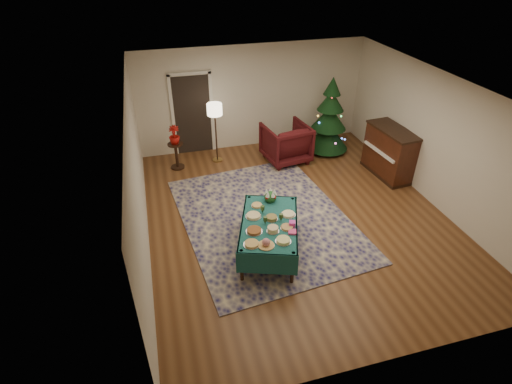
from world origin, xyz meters
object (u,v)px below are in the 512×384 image
object	(u,v)px
floor_lamp	(215,113)
piano	(389,153)
buffet_table	(269,228)
gift_box	(292,224)
christmas_tree	(329,119)
armchair	(286,141)
side_table	(177,156)
potted_plant	(175,139)

from	to	relation	value
floor_lamp	piano	bearing A→B (deg)	-24.93
buffet_table	gift_box	world-z (taller)	gift_box
buffet_table	christmas_tree	bearing A→B (deg)	52.53
buffet_table	gift_box	distance (m)	0.44
buffet_table	armchair	distance (m)	3.59
armchair	christmas_tree	world-z (taller)	christmas_tree
armchair	christmas_tree	size ratio (longest dim) A/B	0.54
floor_lamp	piano	world-z (taller)	floor_lamp
gift_box	armchair	bearing A→B (deg)	72.62
buffet_table	floor_lamp	bearing A→B (deg)	93.88
side_table	piano	world-z (taller)	piano
floor_lamp	christmas_tree	bearing A→B (deg)	-4.32
potted_plant	piano	size ratio (longest dim) A/B	0.32
buffet_table	potted_plant	size ratio (longest dim) A/B	4.28
gift_box	potted_plant	bearing A→B (deg)	113.22
gift_box	potted_plant	distance (m)	4.15
gift_box	potted_plant	world-z (taller)	potted_plant
christmas_tree	side_table	bearing A→B (deg)	178.52
armchair	side_table	size ratio (longest dim) A/B	1.62
buffet_table	side_table	xyz separation A→B (m)	(-1.28, 3.61, -0.21)
armchair	christmas_tree	xyz separation A→B (m)	(1.25, 0.23, 0.36)
buffet_table	armchair	xyz separation A→B (m)	(1.44, 3.28, 0.00)
buffet_table	gift_box	size ratio (longest dim) A/B	18.23
piano	gift_box	bearing A→B (deg)	-146.18
buffet_table	piano	distance (m)	4.07
buffet_table	piano	world-z (taller)	piano
floor_lamp	christmas_tree	xyz separation A→B (m)	(2.94, -0.22, -0.39)
side_table	buffet_table	bearing A→B (deg)	-70.44
piano	potted_plant	bearing A→B (deg)	161.14
floor_lamp	piano	xyz separation A→B (m)	(3.83, -1.78, -0.72)
buffet_table	piano	xyz separation A→B (m)	(3.57, 1.95, 0.04)
potted_plant	floor_lamp	bearing A→B (deg)	6.63
armchair	piano	world-z (taller)	piano
buffet_table	floor_lamp	distance (m)	3.82
buffet_table	side_table	distance (m)	3.84
floor_lamp	armchair	bearing A→B (deg)	-14.88
buffet_table	floor_lamp	size ratio (longest dim) A/B	1.28
gift_box	floor_lamp	bearing A→B (deg)	98.75
armchair	christmas_tree	bearing A→B (deg)	-177.99
gift_box	floor_lamp	size ratio (longest dim) A/B	0.07
floor_lamp	piano	size ratio (longest dim) A/B	1.08
gift_box	side_table	world-z (taller)	gift_box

